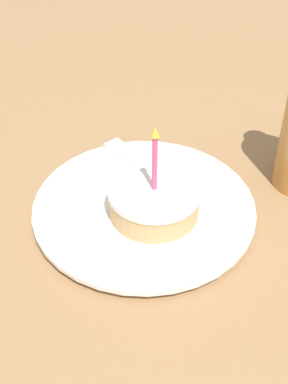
% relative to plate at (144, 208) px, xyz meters
% --- Properties ---
extents(ground_plane, '(2.40, 2.40, 0.04)m').
position_rel_plate_xyz_m(ground_plane, '(0.01, 0.02, -0.03)').
color(ground_plane, olive).
rests_on(ground_plane, ground).
extents(plate, '(0.27, 0.27, 0.02)m').
position_rel_plate_xyz_m(plate, '(0.00, 0.00, 0.00)').
color(plate, white).
rests_on(plate, ground_plane).
extents(cake_slice, '(0.11, 0.11, 0.12)m').
position_rel_plate_xyz_m(cake_slice, '(0.01, 0.02, 0.03)').
color(cake_slice, tan).
rests_on(cake_slice, plate).
extents(fork, '(0.10, 0.15, 0.00)m').
position_rel_plate_xyz_m(fork, '(-0.07, -0.03, 0.01)').
color(fork, silver).
rests_on(fork, plate).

